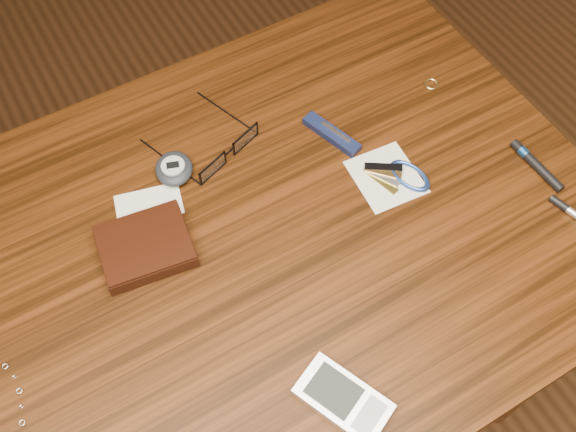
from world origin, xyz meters
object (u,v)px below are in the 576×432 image
Objects in this scene: notepad_keys at (398,176)px; pocket_knife at (332,134)px; eyeglasses at (226,151)px; pda_phone at (343,399)px; pedometer at (174,169)px; desk at (249,277)px; wallet_and_card at (145,245)px.

notepad_keys is 0.12m from pocket_knife.
pocket_knife is (0.15, -0.05, -0.01)m from eyeglasses.
pda_phone is 0.40m from pedometer.
pedometer is at bearing 94.59° from pda_phone.
eyeglasses is 0.25m from notepad_keys.
pda_phone is at bearing -96.73° from eyeglasses.
pedometer is (-0.03, 0.15, 0.11)m from desk.
desk is at bearing -26.34° from wallet_and_card.
pocket_knife is (0.20, 0.34, -0.00)m from pda_phone.
wallet_and_card is 1.00× the size of eyeglasses.
pedometer is (-0.08, 0.01, -0.00)m from eyeglasses.
desk is 8.13× the size of pda_phone.
wallet_and_card and pedometer have the same top height.
wallet_and_card is at bearing -173.05° from pocket_knife.
pedometer reaches higher than pocket_knife.
wallet_and_card is 1.45× the size of notepad_keys.
eyeglasses reaches higher than pedometer.
pedometer is at bearing 101.66° from desk.
eyeglasses reaches higher than wallet_and_card.
desk is 0.17m from wallet_and_card.
wallet_and_card is 1.30× the size of pda_phone.
desk is at bearing -78.34° from pedometer.
pedometer reaches higher than desk.
eyeglasses is (0.16, 0.09, -0.00)m from wallet_and_card.
desk is 0.19m from pedometer.
eyeglasses is at bearing 72.22° from desk.
eyeglasses is 0.16m from pocket_knife.
pocket_knife is at bearing 111.16° from notepad_keys.
pocket_knife is at bearing 25.91° from desk.
eyeglasses is at bearing 83.27° from pda_phone.
notepad_keys is (0.27, -0.17, -0.01)m from pedometer.
pda_phone is at bearing -136.36° from notepad_keys.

